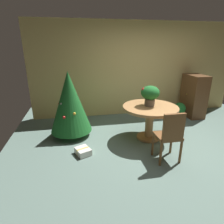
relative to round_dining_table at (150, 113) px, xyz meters
The scene contains 9 objects.
ground_plane 0.81m from the round_dining_table, 63.60° to the right, with size 6.60×6.60×0.00m, color slate.
back_wall_panel 1.86m from the round_dining_table, 81.61° to the left, with size 6.00×0.10×2.60m, color tan.
round_dining_table is the anchor object (origin of this frame).
flower_vase 0.42m from the round_dining_table, 93.15° to the left, with size 0.39×0.39×0.43m.
wooden_chair_near 0.91m from the round_dining_table, 90.00° to the right, with size 0.41×0.38×0.94m.
holiday_tree 1.76m from the round_dining_table, 164.21° to the left, with size 0.92×0.92×1.46m.
gift_box_cream 1.61m from the round_dining_table, 164.74° to the right, with size 0.34×0.36×0.12m.
wooden_cabinet 2.09m from the round_dining_table, 32.26° to the left, with size 0.46×0.75×1.19m.
potted_plant 1.63m from the round_dining_table, 36.85° to the left, with size 0.34×0.34×0.46m.
Camera 1 is at (-1.77, -3.07, 1.97)m, focal length 30.19 mm.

